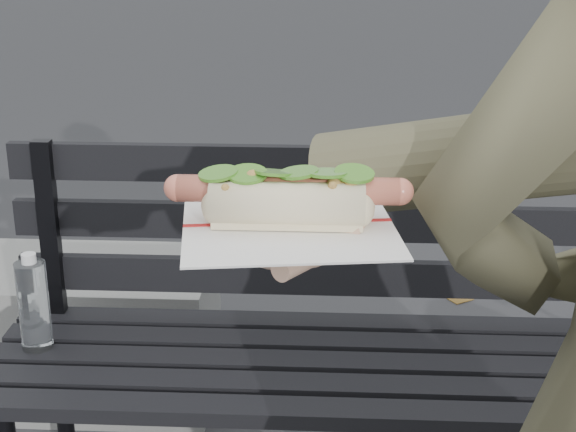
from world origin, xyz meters
name	(u,v)px	position (x,y,z in m)	size (l,w,h in m)	color
park_bench	(345,324)	(0.04, 0.96, 0.52)	(1.50, 0.44, 0.88)	black
concrete_block	(4,329)	(-0.93, 1.52, 0.20)	(1.20, 0.40, 0.40)	slate
held_hotdog	(500,166)	(0.17, 0.10, 1.12)	(0.63, 0.30, 0.20)	brown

